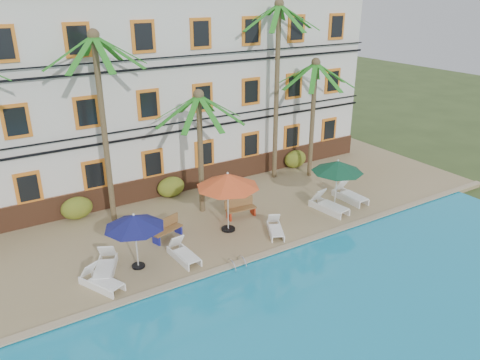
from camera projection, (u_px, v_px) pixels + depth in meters
ground at (250, 251)px, 20.17m from camera, size 100.00×100.00×0.00m
pool_deck at (197, 206)px, 24.06m from camera, size 30.00×12.00×0.25m
swimming_pool at (372, 347)px, 14.63m from camera, size 26.00×12.00×0.20m
pool_coping at (262, 255)px, 19.36m from camera, size 30.00×0.35×0.06m
hotel_building at (153, 88)px, 25.99m from camera, size 25.40×6.44×10.22m
palm_b at (101, 107)px, 19.98m from camera, size 4.31×4.31×8.79m
palm_c at (200, 133)px, 21.80m from camera, size 4.31×4.31×6.08m
palm_d at (277, 71)px, 25.18m from camera, size 4.31×4.31×9.81m
palm_e at (314, 101)px, 26.07m from camera, size 4.31×4.31×6.83m
shrub_left at (77, 208)px, 22.32m from camera, size 1.50×0.90×1.10m
shrub_mid at (171, 187)px, 24.70m from camera, size 1.50×0.90×1.10m
shrub_right at (295, 159)px, 28.76m from camera, size 1.50×0.90×1.10m
umbrella_blue at (134, 222)px, 17.84m from camera, size 2.36×2.36×2.36m
umbrella_red at (228, 181)px, 20.53m from camera, size 2.85×2.85×2.85m
umbrella_green at (338, 167)px, 22.87m from camera, size 2.56×2.56×2.56m
lounger_a at (101, 281)px, 17.23m from camera, size 1.37×1.92×0.86m
lounger_b at (105, 266)px, 18.13m from camera, size 1.46×2.03×0.91m
lounger_c at (183, 253)px, 19.04m from camera, size 0.77×1.85×0.86m
lounger_d at (275, 228)px, 21.05m from camera, size 1.27×1.73×0.78m
lounger_e at (328, 205)px, 23.20m from camera, size 1.01×2.14×0.98m
lounger_f at (349, 195)px, 24.37m from camera, size 0.75×2.03×0.96m
bench_left at (166, 229)px, 20.57m from camera, size 1.57×0.93×0.93m
bench_right at (240, 207)px, 22.56m from camera, size 1.54×0.61×0.93m
pool_ladder at (237, 266)px, 18.66m from camera, size 0.54×0.74×0.74m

